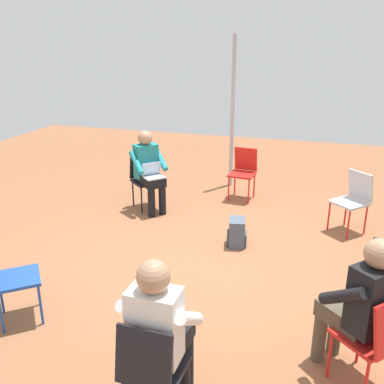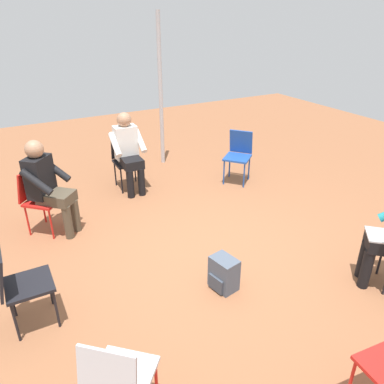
{
  "view_description": "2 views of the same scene",
  "coord_description": "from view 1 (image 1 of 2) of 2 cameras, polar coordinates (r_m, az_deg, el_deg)",
  "views": [
    {
      "loc": [
        4.44,
        1.09,
        2.53
      ],
      "look_at": [
        0.05,
        -0.27,
        0.88
      ],
      "focal_mm": 40.0,
      "sensor_mm": 36.0,
      "label": 1
    },
    {
      "loc": [
        -3.08,
        1.94,
        2.64
      ],
      "look_at": [
        0.04,
        0.22,
        0.89
      ],
      "focal_mm": 35.0,
      "sensor_mm": 36.0,
      "label": 2
    }
  ],
  "objects": [
    {
      "name": "person_in_white",
      "position": [
        3.05,
        -4.18,
        -17.4
      ],
      "size": [
        0.53,
        0.5,
        1.24
      ],
      "rotation": [
        0.0,
        0.0,
        1.54
      ],
      "color": "black",
      "rests_on": "ground"
    },
    {
      "name": "person_with_laptop",
      "position": [
        6.54,
        -5.79,
        3.28
      ],
      "size": [
        0.64,
        0.64,
        1.24
      ],
      "rotation": [
        0.0,
        0.0,
        -0.75
      ],
      "color": "black",
      "rests_on": "ground"
    },
    {
      "name": "tent_pole_near",
      "position": [
        7.6,
        5.42,
        10.37
      ],
      "size": [
        0.07,
        0.07,
        2.62
      ],
      "primitive_type": "cylinder",
      "color": "#B2B2B7",
      "rests_on": "ground"
    },
    {
      "name": "chair_northeast",
      "position": [
        3.55,
        23.31,
        -17.17
      ],
      "size": [
        0.58,
        0.59,
        0.85
      ],
      "rotation": [
        0.0,
        0.0,
        2.39
      ],
      "color": "red",
      "rests_on": "ground"
    },
    {
      "name": "chair_east",
      "position": [
        3.06,
        -5.39,
        -22.12
      ],
      "size": [
        0.45,
        0.41,
        0.85
      ],
      "rotation": [
        0.0,
        0.0,
        1.54
      ],
      "color": "black",
      "rests_on": "ground"
    },
    {
      "name": "chair_northwest",
      "position": [
        6.22,
        20.71,
        -0.71
      ],
      "size": [
        0.59,
        0.58,
        0.85
      ],
      "rotation": [
        0.0,
        0.0,
        -2.32
      ],
      "color": "#B7B7BC",
      "rests_on": "ground"
    },
    {
      "name": "ground_plane",
      "position": [
        5.22,
        3.01,
        -9.3
      ],
      "size": [
        14.0,
        14.0,
        0.0
      ],
      "primitive_type": "plane",
      "color": "brown"
    },
    {
      "name": "chair_southeast",
      "position": [
        4.34,
        -23.38,
        -10.06
      ],
      "size": [
        0.58,
        0.59,
        0.85
      ],
      "rotation": [
        0.0,
        0.0,
        0.7
      ],
      "color": "#1E4799",
      "rests_on": "ground"
    },
    {
      "name": "chair_southwest",
      "position": [
        6.75,
        -6.33,
        2.03
      ],
      "size": [
        0.58,
        0.59,
        0.85
      ],
      "rotation": [
        0.0,
        0.0,
        -0.75
      ],
      "color": "black",
      "rests_on": "ground"
    },
    {
      "name": "chair_west",
      "position": [
        7.13,
        6.88,
        2.97
      ],
      "size": [
        0.47,
        0.44,
        0.85
      ],
      "rotation": [
        0.0,
        0.0,
        -1.67
      ],
      "color": "red",
      "rests_on": "ground"
    },
    {
      "name": "person_in_black",
      "position": [
        3.52,
        21.58,
        -13.35
      ],
      "size": [
        0.63,
        0.63,
        1.24
      ],
      "rotation": [
        0.0,
        0.0,
        2.39
      ],
      "color": "#4C4233",
      "rests_on": "ground"
    },
    {
      "name": "backpack_near_laptop_user",
      "position": [
        5.58,
        6.0,
        -5.58
      ],
      "size": [
        0.31,
        0.28,
        0.36
      ],
      "rotation": [
        0.0,
        0.0,
        3.33
      ],
      "color": "#475160",
      "rests_on": "ground"
    }
  ]
}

